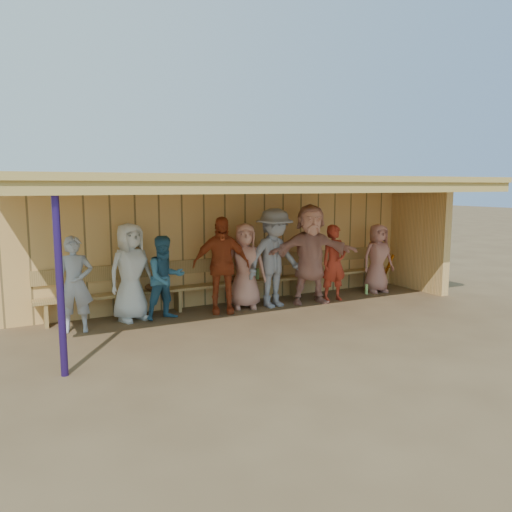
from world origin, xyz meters
The scene contains 13 objects.
ground centered at (0.00, 0.00, 0.00)m, with size 90.00×90.00×0.00m, color brown.
player_a centered at (-3.18, 0.52, 0.78)m, with size 0.57×0.37×1.56m, color #9B9EA4.
player_b centered at (-2.21, 0.81, 0.86)m, with size 0.84×0.54×1.71m, color silver.
player_c centered at (-1.66, 0.60, 0.74)m, with size 0.72×0.56×1.48m, color #316787.
player_d centered at (-0.61, 0.56, 0.89)m, with size 1.05×0.44×1.79m, color #A93C1B.
player_e centered at (0.49, 0.52, 0.96)m, with size 1.24×0.71×1.91m, color gray.
player_f centered at (1.28, 0.45, 0.99)m, with size 1.84×0.59×1.99m, color tan.
player_g centered at (1.83, 0.40, 0.78)m, with size 0.57×0.37×1.56m, color #A92D1B.
player_h centered at (3.18, 0.64, 0.76)m, with size 0.74×0.48×1.51m, color #B47165.
player_extra centered at (-0.06, 0.69, 0.82)m, with size 0.80×0.52×1.64m, color tan.
dugout_structure centered at (0.39, 0.69, 1.69)m, with size 8.80×3.20×2.50m.
bench centered at (0.00, 1.12, 0.53)m, with size 7.60×0.34×0.93m.
dugout_equipment centered at (-0.54, 0.99, 0.49)m, with size 6.11×0.62×0.80m.
Camera 1 is at (-4.24, -7.76, 2.34)m, focal length 35.00 mm.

